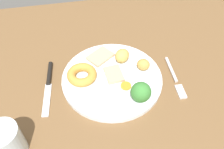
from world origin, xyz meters
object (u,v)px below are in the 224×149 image
(yorkshire_pudding, at_px, (82,75))
(roast_potato_left, at_px, (143,64))
(broccoli_floret, at_px, (141,92))
(roast_potato_right, at_px, (122,56))
(fork, at_px, (175,78))
(meat_slice_main, at_px, (112,74))
(meat_slice_under, at_px, (100,56))
(dinner_plate, at_px, (112,79))
(knife, at_px, (49,83))
(water_glass, at_px, (6,142))
(carrot_coin_front, at_px, (126,86))

(yorkshire_pudding, xyz_separation_m, roast_potato_left, (-0.17, -0.00, 0.00))
(yorkshire_pudding, height_order, broccoli_floret, broccoli_floret)
(roast_potato_right, height_order, fork, roast_potato_right)
(yorkshire_pudding, bearing_deg, roast_potato_right, -160.51)
(meat_slice_main, distance_m, meat_slice_under, 0.08)
(dinner_plate, bearing_deg, roast_potato_left, -169.79)
(dinner_plate, distance_m, knife, 0.18)
(roast_potato_left, xyz_separation_m, water_glass, (0.35, 0.18, 0.01))
(yorkshire_pudding, distance_m, carrot_coin_front, 0.12)
(carrot_coin_front, relative_size, knife, 0.16)
(dinner_plate, height_order, roast_potato_left, roast_potato_left)
(meat_slice_main, height_order, meat_slice_under, same)
(carrot_coin_front, height_order, broccoli_floret, broccoli_floret)
(meat_slice_main, bearing_deg, meat_slice_under, -74.85)
(roast_potato_left, xyz_separation_m, fork, (-0.08, 0.05, -0.03))
(water_glass, bearing_deg, dinner_plate, -147.97)
(roast_potato_right, distance_m, water_glass, 0.37)
(fork, bearing_deg, dinner_plate, -97.21)
(meat_slice_under, relative_size, knife, 0.39)
(roast_potato_left, xyz_separation_m, carrot_coin_front, (0.06, 0.06, -0.01))
(roast_potato_left, height_order, roast_potato_right, roast_potato_right)
(fork, height_order, water_glass, water_glass)
(yorkshire_pudding, distance_m, water_glass, 0.25)
(yorkshire_pudding, height_order, roast_potato_left, roast_potato_left)
(yorkshire_pudding, xyz_separation_m, water_glass, (0.18, 0.18, 0.02))
(roast_potato_left, relative_size, fork, 0.24)
(broccoli_floret, bearing_deg, roast_potato_left, -109.38)
(meat_slice_main, xyz_separation_m, yorkshire_pudding, (0.08, -0.01, 0.01))
(fork, distance_m, water_glass, 0.46)
(carrot_coin_front, bearing_deg, roast_potato_left, -137.45)
(roast_potato_left, bearing_deg, fork, 150.68)
(meat_slice_main, bearing_deg, dinner_plate, 71.39)
(dinner_plate, height_order, broccoli_floret, broccoli_floret)
(dinner_plate, xyz_separation_m, roast_potato_right, (-0.04, -0.06, 0.03))
(broccoli_floret, height_order, knife, broccoli_floret)
(meat_slice_under, xyz_separation_m, carrot_coin_front, (-0.05, 0.12, -0.00))
(meat_slice_main, bearing_deg, broccoli_floret, 118.53)
(meat_slice_main, distance_m, yorkshire_pudding, 0.08)
(yorkshire_pudding, bearing_deg, meat_slice_under, -131.88)
(roast_potato_right, height_order, broccoli_floret, broccoli_floret)
(dinner_plate, height_order, fork, dinner_plate)
(meat_slice_main, xyz_separation_m, roast_potato_right, (-0.04, -0.05, 0.02))
(meat_slice_main, xyz_separation_m, water_glass, (0.26, 0.17, 0.03))
(meat_slice_under, bearing_deg, broccoli_floret, 112.87)
(meat_slice_under, bearing_deg, fork, 149.85)
(carrot_coin_front, bearing_deg, fork, -175.72)
(broccoli_floret, height_order, fork, broccoli_floret)
(meat_slice_main, height_order, knife, meat_slice_main)
(roast_potato_left, height_order, knife, roast_potato_left)
(meat_slice_under, bearing_deg, carrot_coin_front, 111.80)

